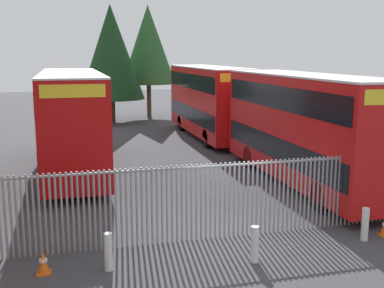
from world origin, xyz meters
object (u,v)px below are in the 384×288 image
at_px(bollard_near_left, 108,252).
at_px(bollard_center_front, 255,244).
at_px(double_decker_bus_near_gate, 305,125).
at_px(double_decker_bus_behind_fence_right, 209,99).
at_px(bollard_near_right, 365,224).
at_px(double_decker_bus_behind_fence_left, 72,118).
at_px(traffic_cone_near_kerb, 43,262).

distance_m(bollard_near_left, bollard_center_front, 3.65).
height_order(double_decker_bus_near_gate, double_decker_bus_behind_fence_right, same).
relative_size(bollard_near_left, bollard_near_right, 1.00).
xyz_separation_m(double_decker_bus_near_gate, bollard_center_front, (-4.72, -6.51, -1.95)).
distance_m(bollard_near_left, bollard_near_right, 7.19).
relative_size(double_decker_bus_behind_fence_right, bollard_near_right, 11.38).
relative_size(double_decker_bus_behind_fence_left, bollard_near_left, 11.38).
relative_size(double_decker_bus_behind_fence_left, bollard_center_front, 11.38).
relative_size(double_decker_bus_near_gate, bollard_near_right, 11.38).
bearing_deg(double_decker_bus_near_gate, bollard_near_left, -144.07).
height_order(double_decker_bus_behind_fence_left, bollard_near_left, double_decker_bus_behind_fence_left).
distance_m(double_decker_bus_behind_fence_right, bollard_near_right, 17.68).
xyz_separation_m(double_decker_bus_behind_fence_left, double_decker_bus_behind_fence_right, (8.45, 7.06, 0.00)).
xyz_separation_m(double_decker_bus_behind_fence_right, bollard_center_front, (-4.24, -18.12, -1.95)).
bearing_deg(bollard_near_right, double_decker_bus_behind_fence_left, 126.51).
distance_m(double_decker_bus_behind_fence_right, bollard_center_front, 18.71).
bearing_deg(bollard_center_front, double_decker_bus_near_gate, 54.07).
xyz_separation_m(double_decker_bus_behind_fence_right, traffic_cone_near_kerb, (-9.39, -17.45, -2.13)).
relative_size(double_decker_bus_near_gate, double_decker_bus_behind_fence_left, 1.00).
relative_size(double_decker_bus_behind_fence_left, double_decker_bus_behind_fence_right, 1.00).
xyz_separation_m(double_decker_bus_near_gate, double_decker_bus_behind_fence_left, (-8.92, 4.56, 0.00)).
bearing_deg(double_decker_bus_near_gate, double_decker_bus_behind_fence_right, 92.35).
relative_size(double_decker_bus_behind_fence_left, traffic_cone_near_kerb, 18.32).
bearing_deg(bollard_near_left, double_decker_bus_behind_fence_right, 66.00).
bearing_deg(traffic_cone_near_kerb, double_decker_bus_near_gate, 30.62).
distance_m(double_decker_bus_behind_fence_left, bollard_near_right, 13.21).
bearing_deg(bollard_center_front, bollard_near_left, 172.59).
bearing_deg(bollard_near_left, bollard_center_front, -7.41).
bearing_deg(double_decker_bus_behind_fence_left, bollard_center_front, -69.18).
distance_m(double_decker_bus_near_gate, double_decker_bus_behind_fence_right, 11.62).
relative_size(double_decker_bus_near_gate, bollard_center_front, 11.38).
height_order(double_decker_bus_behind_fence_right, bollard_near_left, double_decker_bus_behind_fence_right).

